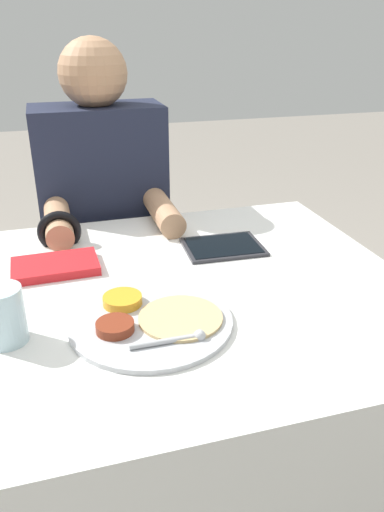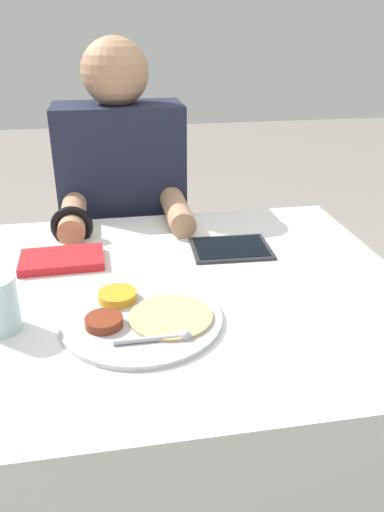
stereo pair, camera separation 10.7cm
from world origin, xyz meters
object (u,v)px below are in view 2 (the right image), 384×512
at_px(tablet_device, 231,248).
at_px(person_diner, 126,252).
at_px(thali_tray, 141,317).
at_px(red_notebook, 62,260).

relative_size(tablet_device, person_diner, 0.16).
xyz_separation_m(thali_tray, person_diner, (-0.00, 0.70, -0.19)).
bearing_deg(tablet_device, person_diner, 120.85).
bearing_deg(red_notebook, tablet_device, 0.98).
bearing_deg(red_notebook, person_diner, 69.09).
distance_m(red_notebook, tablet_device, 0.41).
bearing_deg(thali_tray, red_notebook, 120.13).
xyz_separation_m(thali_tray, red_notebook, (-0.16, 0.28, 0.00)).
xyz_separation_m(thali_tray, tablet_device, (0.25, 0.29, -0.00)).
distance_m(thali_tray, person_diner, 0.73).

